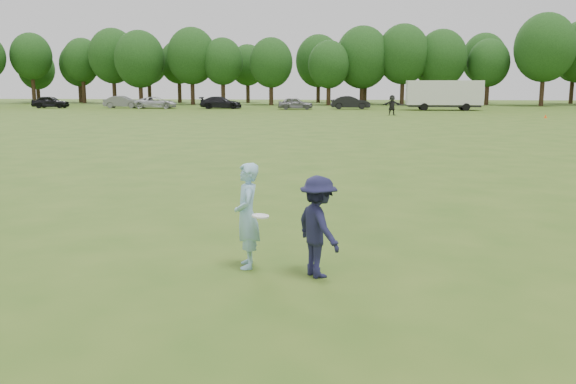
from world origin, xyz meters
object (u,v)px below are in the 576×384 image
car_a (51,102)px  car_c (156,103)px  player_far_d (392,105)px  car_d (221,103)px  car_e (295,103)px  car_b (123,102)px  cargo_trailer (444,94)px  defender (318,227)px  thrower (247,216)px  field_cone (546,116)px  car_f (350,103)px

car_a → car_c: size_ratio=0.88×
player_far_d → car_a: (-39.02, 12.52, -0.21)m
player_far_d → car_c: 29.21m
car_a → car_d: (20.43, 0.06, -0.02)m
car_a → car_e: 29.16m
car_b → cargo_trailer: cargo_trailer is taller
defender → player_far_d: 48.22m
car_d → car_e: car_d is taller
thrower → player_far_d: 47.98m
player_far_d → car_d: size_ratio=0.39×
player_far_d → thrower: bearing=-107.4°
field_cone → cargo_trailer: cargo_trailer is taller
player_far_d → car_f: 13.54m
cargo_trailer → field_cone: bearing=-66.1°
car_c → cargo_trailer: 32.66m
car_c → car_a: bearing=86.5°
defender → cargo_trailer: size_ratio=0.17×
car_d → field_cone: size_ratio=15.99×
player_far_d → car_c: bearing=143.5°
car_c → cargo_trailer: size_ratio=0.53×
player_far_d → car_a: player_far_d is taller
car_f → field_cone: (16.41, -16.32, -0.58)m
car_e → car_f: size_ratio=0.88×
defender → car_b: (-26.05, 61.36, -0.07)m
car_b → car_d: car_b is taller
thrower → car_a: size_ratio=0.40×
player_far_d → car_d: 22.44m
car_a → field_cone: 54.05m
car_d → thrower: bearing=-171.8°
defender → player_far_d: size_ratio=0.84×
defender → car_c: size_ratio=0.33×
player_far_d → cargo_trailer: bearing=49.5°
car_a → car_f: car_f is taller
defender → player_far_d: bearing=-38.1°
player_far_d → car_a: bearing=151.6°
defender → car_b: size_ratio=0.36×
defender → car_d: size_ratio=0.33×
cargo_trailer → car_a: bearing=178.1°
car_d → car_f: 14.84m
player_far_d → car_d: (-18.59, 12.58, -0.23)m
player_far_d → cargo_trailer: size_ratio=0.21×
thrower → car_a: (-33.36, 60.16, -0.13)m
car_b → car_e: bearing=-98.4°
car_e → field_cone: bearing=-127.8°
defender → cargo_trailer: bearing=-43.2°
defender → car_f: size_ratio=0.35×
car_a → player_far_d: bearing=-110.5°
thrower → player_far_d: player_far_d is taller
car_e → thrower: bearing=179.5°
thrower → car_e: size_ratio=0.43×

